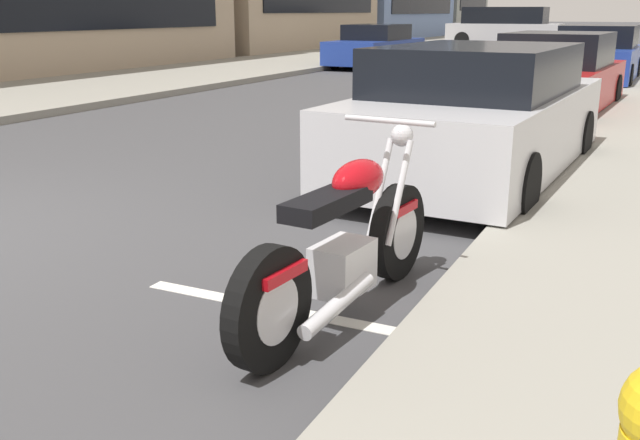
# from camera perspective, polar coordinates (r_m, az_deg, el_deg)

# --- Properties ---
(sidewalk_far_curb) EXTENTS (120.00, 5.00, 0.14)m
(sidewalk_far_curb) POSITION_cam_1_polar(r_m,az_deg,el_deg) (19.80, -12.29, 11.01)
(sidewalk_far_curb) COLOR gray
(sidewalk_far_curb) RESTS_ON ground
(parking_stall_stripe) EXTENTS (0.12, 2.20, 0.01)m
(parking_stall_stripe) POSITION_cam_1_polar(r_m,az_deg,el_deg) (4.40, -1.61, -7.38)
(parking_stall_stripe) COLOR silver
(parking_stall_stripe) RESTS_ON ground
(parked_motorcycle) EXTENTS (2.17, 0.62, 1.12)m
(parked_motorcycle) POSITION_cam_1_polar(r_m,az_deg,el_deg) (4.23, 2.02, -2.12)
(parked_motorcycle) COLOR black
(parked_motorcycle) RESTS_ON ground
(parked_car_mid_block) EXTENTS (4.57, 2.07, 1.43)m
(parked_car_mid_block) POSITION_cam_1_polar(r_m,az_deg,el_deg) (7.95, 12.43, 8.10)
(parked_car_mid_block) COLOR silver
(parked_car_mid_block) RESTS_ON ground
(parked_car_second_in_row) EXTENTS (4.63, 2.00, 1.41)m
(parked_car_second_in_row) POSITION_cam_1_polar(r_m,az_deg,el_deg) (13.55, 18.28, 10.76)
(parked_car_second_in_row) COLOR #AD1919
(parked_car_second_in_row) RESTS_ON ground
(parked_car_across_street) EXTENTS (4.14, 1.94, 1.44)m
(parked_car_across_street) POSITION_cam_1_polar(r_m,az_deg,el_deg) (19.46, 21.17, 12.02)
(parked_car_across_street) COLOR navy
(parked_car_across_street) RESTS_ON ground
(crossing_truck) EXTENTS (2.12, 5.53, 1.96)m
(crossing_truck) POSITION_cam_1_polar(r_m,az_deg,el_deg) (38.44, 14.47, 14.69)
(crossing_truck) COLOR #B7B7BC
(crossing_truck) RESTS_ON ground
(car_opposite_curb) EXTENTS (4.65, 1.88, 1.35)m
(car_opposite_curb) POSITION_cam_1_polar(r_m,az_deg,el_deg) (24.06, 4.48, 13.55)
(car_opposite_curb) COLOR navy
(car_opposite_curb) RESTS_ON ground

